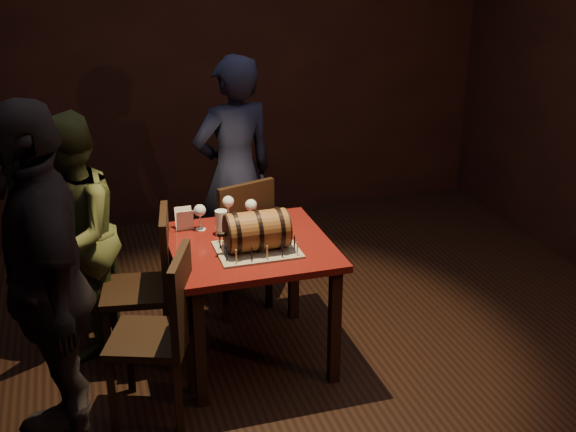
{
  "coord_description": "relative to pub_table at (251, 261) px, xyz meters",
  "views": [
    {
      "loc": [
        -1.07,
        -3.45,
        2.43
      ],
      "look_at": [
        -0.0,
        0.05,
        0.95
      ],
      "focal_mm": 45.0,
      "sensor_mm": 36.0,
      "label": 1
    }
  ],
  "objects": [
    {
      "name": "cake_board",
      "position": [
        0.01,
        -0.11,
        0.12
      ],
      "size": [
        0.45,
        0.35,
        0.01
      ],
      "primitive_type": "cube",
      "color": "gray",
      "rests_on": "pub_table"
    },
    {
      "name": "chair_left_front",
      "position": [
        -0.56,
        -0.39,
        -0.12
      ],
      "size": [
        0.51,
        0.51,
        0.93
      ],
      "color": "black",
      "rests_on": "ground"
    },
    {
      "name": "person_left_rear",
      "position": [
        -0.97,
        0.42,
        0.1
      ],
      "size": [
        0.72,
        0.83,
        1.47
      ],
      "primitive_type": "imported",
      "rotation": [
        0.0,
        0.0,
        -1.82
      ],
      "color": "#3B4120",
      "rests_on": "ground"
    },
    {
      "name": "person_left_front",
      "position": [
        -1.09,
        -0.48,
        0.25
      ],
      "size": [
        0.57,
        1.09,
        1.77
      ],
      "primitive_type": "imported",
      "rotation": [
        0.0,
        0.0,
        -1.43
      ],
      "color": "black",
      "rests_on": "ground"
    },
    {
      "name": "chair_back",
      "position": [
        0.07,
        0.59,
        -0.12
      ],
      "size": [
        0.5,
        0.5,
        0.93
      ],
      "color": "black",
      "rests_on": "ground"
    },
    {
      "name": "person_back",
      "position": [
        0.15,
        1.0,
        0.19
      ],
      "size": [
        0.68,
        0.53,
        1.65
      ],
      "primitive_type": "imported",
      "rotation": [
        0.0,
        0.0,
        3.38
      ],
      "color": "black",
      "rests_on": "ground"
    },
    {
      "name": "pint_of_ale",
      "position": [
        -0.13,
        0.17,
        0.18
      ],
      "size": [
        0.07,
        0.07,
        0.15
      ],
      "color": "silver",
      "rests_on": "pub_table"
    },
    {
      "name": "room_shell",
      "position": [
        0.18,
        -0.19,
        0.76
      ],
      "size": [
        5.04,
        5.04,
        2.8
      ],
      "color": "black",
      "rests_on": "ground"
    },
    {
      "name": "barrel_cake",
      "position": [
        0.01,
        -0.11,
        0.23
      ],
      "size": [
        0.4,
        0.24,
        0.24
      ],
      "color": "brown",
      "rests_on": "cake_board"
    },
    {
      "name": "wine_glass_left",
      "position": [
        -0.23,
        0.27,
        0.23
      ],
      "size": [
        0.07,
        0.07,
        0.16
      ],
      "color": "silver",
      "rests_on": "pub_table"
    },
    {
      "name": "wine_glass_right",
      "position": [
        0.08,
        0.27,
        0.23
      ],
      "size": [
        0.07,
        0.07,
        0.16
      ],
      "color": "silver",
      "rests_on": "pub_table"
    },
    {
      "name": "pub_table",
      "position": [
        0.0,
        0.0,
        0.0
      ],
      "size": [
        0.9,
        0.9,
        0.75
      ],
      "color": "#4D0E0C",
      "rests_on": "ground"
    },
    {
      "name": "chair_left_rear",
      "position": [
        -0.56,
        0.17,
        -0.12
      ],
      "size": [
        0.46,
        0.46,
        0.93
      ],
      "color": "black",
      "rests_on": "ground"
    },
    {
      "name": "wine_glass_mid",
      "position": [
        -0.04,
        0.36,
        0.23
      ],
      "size": [
        0.07,
        0.07,
        0.16
      ],
      "color": "silver",
      "rests_on": "pub_table"
    },
    {
      "name": "menu_card",
      "position": [
        -0.32,
        0.3,
        0.17
      ],
      "size": [
        0.1,
        0.05,
        0.13
      ],
      "primitive_type": null,
      "color": "white",
      "rests_on": "pub_table"
    },
    {
      "name": "birthday_candles",
      "position": [
        0.01,
        -0.11,
        0.16
      ],
      "size": [
        0.4,
        0.3,
        0.09
      ],
      "color": "#EEDE8E",
      "rests_on": "cake_board"
    }
  ]
}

